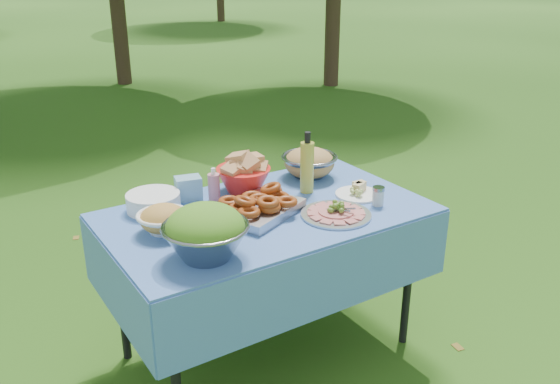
# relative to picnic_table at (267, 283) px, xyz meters

# --- Properties ---
(ground) EXTENTS (80.00, 80.00, 0.00)m
(ground) POSITION_rel_picnic_table_xyz_m (0.00, 0.00, -0.38)
(ground) COLOR black
(ground) RESTS_ON ground
(picnic_table) EXTENTS (1.46, 0.86, 0.76)m
(picnic_table) POSITION_rel_picnic_table_xyz_m (0.00, 0.00, 0.00)
(picnic_table) COLOR #7EB5F3
(picnic_table) RESTS_ON ground
(salad_bowl) EXTENTS (0.36, 0.36, 0.22)m
(salad_bowl) POSITION_rel_picnic_table_xyz_m (-0.43, -0.25, 0.49)
(salad_bowl) COLOR gray
(salad_bowl) RESTS_ON picnic_table
(pasta_bowl_white) EXTENTS (0.24, 0.24, 0.12)m
(pasta_bowl_white) POSITION_rel_picnic_table_xyz_m (-0.48, 0.05, 0.44)
(pasta_bowl_white) COLOR white
(pasta_bowl_white) RESTS_ON picnic_table
(plate_stack) EXTENTS (0.30, 0.30, 0.08)m
(plate_stack) POSITION_rel_picnic_table_xyz_m (-0.43, 0.30, 0.42)
(plate_stack) COLOR white
(plate_stack) RESTS_ON picnic_table
(wipes_box) EXTENTS (0.14, 0.11, 0.11)m
(wipes_box) POSITION_rel_picnic_table_xyz_m (-0.24, 0.33, 0.44)
(wipes_box) COLOR #7BB0CB
(wipes_box) RESTS_ON picnic_table
(sanitizer_bottle) EXTENTS (0.07, 0.07, 0.16)m
(sanitizer_bottle) POSITION_rel_picnic_table_xyz_m (-0.14, 0.25, 0.46)
(sanitizer_bottle) COLOR #D37989
(sanitizer_bottle) RESTS_ON picnic_table
(bread_bowl) EXTENTS (0.35, 0.35, 0.18)m
(bread_bowl) POSITION_rel_picnic_table_xyz_m (0.04, 0.28, 0.47)
(bread_bowl) COLOR red
(bread_bowl) RESTS_ON picnic_table
(pasta_bowl_steel) EXTENTS (0.34, 0.34, 0.15)m
(pasta_bowl_steel) POSITION_rel_picnic_table_xyz_m (0.43, 0.28, 0.46)
(pasta_bowl_steel) COLOR gray
(pasta_bowl_steel) RESTS_ON picnic_table
(fried_tray) EXTENTS (0.45, 0.39, 0.09)m
(fried_tray) POSITION_rel_picnic_table_xyz_m (-0.05, -0.02, 0.42)
(fried_tray) COLOR #B1B1B6
(fried_tray) RESTS_ON picnic_table
(charcuterie_platter) EXTENTS (0.39, 0.39, 0.07)m
(charcuterie_platter) POSITION_rel_picnic_table_xyz_m (0.24, -0.21, 0.42)
(charcuterie_platter) COLOR #B3B5BA
(charcuterie_platter) RESTS_ON picnic_table
(oil_bottle) EXTENTS (0.07, 0.07, 0.31)m
(oil_bottle) POSITION_rel_picnic_table_xyz_m (0.29, 0.10, 0.53)
(oil_bottle) COLOR gold
(oil_bottle) RESTS_ON picnic_table
(cheese_plate) EXTENTS (0.26, 0.26, 0.06)m
(cheese_plate) POSITION_rel_picnic_table_xyz_m (0.48, -0.08, 0.41)
(cheese_plate) COLOR white
(cheese_plate) RESTS_ON picnic_table
(shaker) EXTENTS (0.06, 0.06, 0.09)m
(shaker) POSITION_rel_picnic_table_xyz_m (0.48, -0.22, 0.43)
(shaker) COLOR silver
(shaker) RESTS_ON picnic_table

